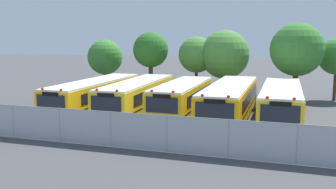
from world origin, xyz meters
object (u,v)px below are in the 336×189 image
school_bus_4 (281,103)px  tree_1 (150,49)px  school_bus_1 (138,96)px  tree_4 (298,49)px  tree_0 (104,57)px  traffic_cone (185,142)px  tree_2 (196,55)px  school_bus_0 (95,94)px  school_bus_3 (230,101)px  tree_3 (226,54)px  school_bus_2 (182,98)px

school_bus_4 → tree_1: size_ratio=1.81×
school_bus_1 → tree_4: bearing=-143.8°
tree_0 → traffic_cone: (13.21, -17.02, -3.22)m
school_bus_1 → tree_2: (1.88, 10.04, 2.50)m
school_bus_0 → traffic_cone: size_ratio=17.04×
school_bus_0 → traffic_cone: bearing=142.1°
school_bus_3 → tree_4: size_ratio=1.69×
school_bus_3 → tree_3: bearing=-79.3°
tree_2 → tree_3: bearing=0.7°
school_bus_3 → school_bus_4: size_ratio=1.05×
school_bus_2 → school_bus_4: bearing=178.8°
tree_4 → school_bus_4: bearing=-96.9°
school_bus_3 → tree_2: tree_2 is taller
tree_0 → traffic_cone: size_ratio=8.01×
tree_1 → tree_2: tree_1 is taller
tree_1 → school_bus_0: bearing=-95.9°
school_bus_3 → tree_2: 11.35m
tree_3 → tree_4: 6.43m
school_bus_1 → tree_2: size_ratio=1.92×
tree_2 → tree_4: (9.12, -1.50, 0.71)m
school_bus_4 → school_bus_0: bearing=-0.1°
tree_3 → school_bus_3: bearing=-79.3°
tree_1 → tree_4: bearing=-2.8°
school_bus_2 → tree_3: bearing=-98.7°
tree_4 → traffic_cone: size_ratio=10.19×
school_bus_2 → school_bus_3: (3.35, -0.09, 0.03)m
school_bus_0 → tree_1: 9.75m
school_bus_2 → tree_4: (7.67, 8.39, 3.22)m
tree_2 → school_bus_3: bearing=-64.3°
school_bus_1 → traffic_cone: bearing=126.3°
tree_0 → tree_3: (12.51, 0.10, 0.51)m
tree_2 → school_bus_1: bearing=-100.6°
school_bus_4 → tree_4: bearing=-97.3°
school_bus_2 → tree_0: size_ratio=1.79×
tree_1 → school_bus_3: bearing=-45.0°
tree_1 → tree_2: 4.46m
tree_0 → school_bus_2: bearing=-41.6°
school_bus_3 → tree_4: 10.04m
tree_2 → tree_4: 9.27m
tree_4 → tree_1: bearing=177.2°
school_bus_2 → school_bus_3: 3.35m
tree_3 → tree_0: bearing=-179.6°
school_bus_3 → traffic_cone: (-1.19, -7.11, -1.04)m
school_bus_2 → tree_3: (1.45, 9.92, 2.72)m
school_bus_0 → school_bus_4: bearing=-179.3°
school_bus_2 → tree_2: tree_2 is taller
school_bus_4 → traffic_cone: bearing=57.3°
tree_2 → school_bus_2: bearing=-81.7°
tree_3 → school_bus_4: bearing=-62.6°
tree_0 → tree_4: bearing=-4.4°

